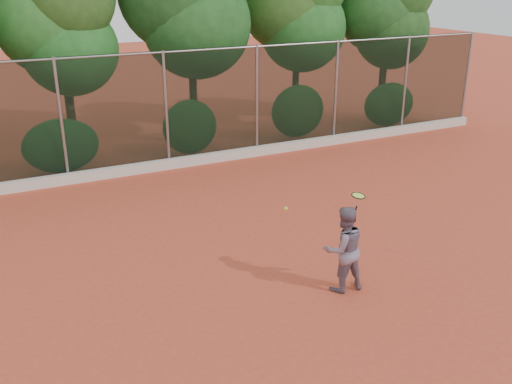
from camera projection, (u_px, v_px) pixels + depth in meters
name	position (u px, v px, depth m)	size (l,w,h in m)	color
ground	(278.00, 265.00, 11.68)	(80.00, 80.00, 0.00)	#C4482E
concrete_curb	(171.00, 164.00, 17.32)	(24.00, 0.20, 0.30)	beige
tennis_player	(343.00, 249.00, 10.50)	(0.81, 0.63, 1.67)	slate
chainlink_fence	(166.00, 107.00, 16.85)	(24.09, 0.09, 3.50)	black
foliage_backdrop	(124.00, 14.00, 17.36)	(23.70, 3.63, 7.55)	#3A2616
tennis_racket	(358.00, 198.00, 10.21)	(0.35, 0.35, 0.52)	black
tennis_ball_in_flight	(286.00, 209.00, 9.98)	(0.07, 0.07, 0.07)	#DDF136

